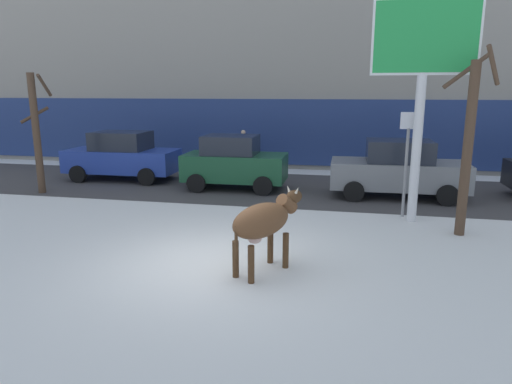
% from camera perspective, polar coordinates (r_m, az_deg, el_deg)
% --- Properties ---
extents(ground_plane, '(120.00, 120.00, 0.00)m').
position_cam_1_polar(ground_plane, '(9.34, -5.30, -8.70)').
color(ground_plane, white).
extents(road_strip, '(60.00, 5.60, 0.01)m').
position_cam_1_polar(road_strip, '(16.15, 2.24, 0.53)').
color(road_strip, '#423F3F').
rests_on(road_strip, ground).
extents(building_facade, '(44.00, 6.10, 13.00)m').
position_cam_1_polar(building_facade, '(23.03, 5.53, 20.30)').
color(building_facade, gray).
rests_on(building_facade, ground).
extents(cow_brown, '(1.32, 1.84, 1.54)m').
position_cam_1_polar(cow_brown, '(8.54, 0.99, -3.66)').
color(cow_brown, brown).
rests_on(cow_brown, ground).
extents(billboard, '(2.53, 0.33, 5.56)m').
position_cam_1_polar(billboard, '(12.35, 20.24, 16.19)').
color(billboard, silver).
rests_on(billboard, ground).
extents(car_blue_sedan, '(4.22, 2.02, 1.84)m').
position_cam_1_polar(car_blue_sedan, '(18.25, -16.35, 4.31)').
color(car_blue_sedan, '#233D9E').
rests_on(car_blue_sedan, ground).
extents(car_darkgreen_hatchback, '(3.52, 1.96, 1.86)m').
position_cam_1_polar(car_darkgreen_hatchback, '(15.87, -2.75, 3.70)').
color(car_darkgreen_hatchback, '#194C2D').
rests_on(car_darkgreen_hatchback, ground).
extents(car_grey_sedan, '(4.22, 2.02, 1.84)m').
position_cam_1_polar(car_grey_sedan, '(15.26, 17.29, 2.71)').
color(car_grey_sedan, slate).
rests_on(car_grey_sedan, ground).
extents(pedestrian_near_billboard, '(0.36, 0.24, 1.73)m').
position_cam_1_polar(pedestrian_near_billboard, '(19.55, -1.59, 5.26)').
color(pedestrian_near_billboard, '#282833').
rests_on(pedestrian_near_billboard, ground).
extents(bare_tree_left_lot, '(1.16, 1.18, 4.32)m').
position_cam_1_polar(bare_tree_left_lot, '(11.62, 25.00, 5.65)').
color(bare_tree_left_lot, '#4C3828').
rests_on(bare_tree_left_lot, ground).
extents(bare_tree_right_lot, '(1.21, 1.01, 3.93)m').
position_cam_1_polar(bare_tree_right_lot, '(16.73, -25.68, 6.87)').
color(bare_tree_right_lot, '#4C3828').
rests_on(bare_tree_right_lot, ground).
extents(street_sign, '(0.44, 0.08, 2.82)m').
position_cam_1_polar(street_sign, '(12.82, 18.27, 4.29)').
color(street_sign, gray).
rests_on(street_sign, ground).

